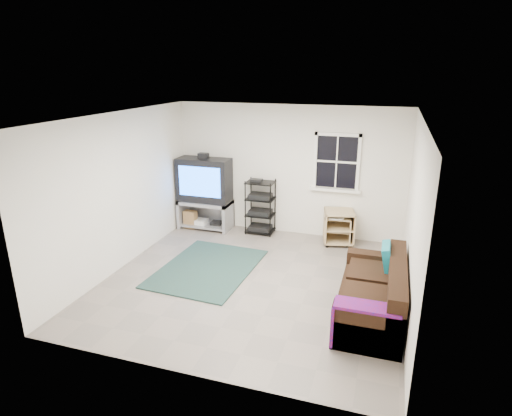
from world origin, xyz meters
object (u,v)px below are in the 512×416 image
(tv_unit, at_px, (205,188))
(side_table_right, at_px, (337,226))
(side_table_left, at_px, (338,225))
(sofa, at_px, (374,296))
(av_rack, at_px, (260,210))

(tv_unit, bearing_deg, side_table_right, 1.04)
(tv_unit, distance_m, side_table_right, 2.82)
(side_table_left, bearing_deg, side_table_right, 158.94)
(side_table_right, relative_size, sofa, 0.30)
(av_rack, distance_m, sofa, 3.48)
(side_table_left, distance_m, side_table_right, 0.04)
(sofa, bearing_deg, side_table_left, 107.93)
(side_table_left, relative_size, sofa, 0.35)
(side_table_left, xyz_separation_m, sofa, (0.80, -2.49, -0.04))
(sofa, bearing_deg, av_rack, 133.66)
(av_rack, bearing_deg, sofa, -46.34)
(side_table_left, xyz_separation_m, side_table_right, (-0.02, 0.01, -0.03))
(side_table_right, bearing_deg, side_table_left, -21.06)
(tv_unit, xyz_separation_m, side_table_left, (2.79, 0.04, -0.54))
(tv_unit, xyz_separation_m, av_rack, (1.19, 0.07, -0.40))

